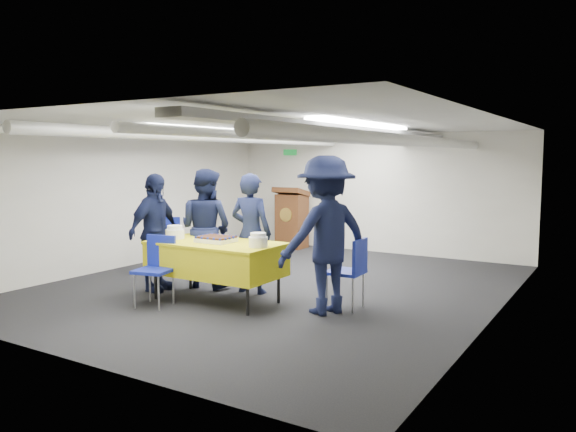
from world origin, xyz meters
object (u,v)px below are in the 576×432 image
(sailor_a, at_px, (251,233))
(serving_table, at_px, (216,258))
(sailor_b, at_px, (206,228))
(chair_near, at_px, (157,263))
(sailor_c, at_px, (155,232))
(sheet_cake, at_px, (216,239))
(sailor_d, at_px, (326,235))
(chair_right, at_px, (352,266))
(podium, at_px, (292,218))
(chair_left, at_px, (167,238))

(sailor_a, bearing_deg, serving_table, 73.27)
(sailor_b, bearing_deg, chair_near, 92.94)
(sailor_c, bearing_deg, sailor_a, -67.97)
(serving_table, height_order, sailor_a, sailor_a)
(sheet_cake, xyz_separation_m, sailor_c, (-1.10, 0.02, 0.01))
(sailor_a, relative_size, sailor_d, 0.88)
(sailor_c, bearing_deg, sailor_b, -43.72)
(serving_table, distance_m, sailor_c, 1.12)
(sheet_cake, bearing_deg, sailor_b, 138.50)
(serving_table, height_order, chair_near, chair_near)
(sailor_b, height_order, sailor_d, sailor_d)
(chair_right, relative_size, sailor_d, 0.46)
(chair_near, relative_size, sailor_d, 0.46)
(sailor_b, height_order, sailor_c, sailor_b)
(serving_table, height_order, sailor_c, sailor_c)
(podium, distance_m, sailor_d, 4.84)
(sheet_cake, bearing_deg, chair_right, 18.91)
(sailor_d, bearing_deg, chair_right, 175.34)
(chair_near, xyz_separation_m, sailor_b, (-0.12, 1.09, 0.31))
(podium, xyz_separation_m, sailor_c, (0.29, -4.16, 0.20))
(sailor_a, bearing_deg, sailor_b, -2.07)
(sheet_cake, relative_size, podium, 0.37)
(serving_table, bearing_deg, podium, 108.26)
(chair_right, height_order, sailor_d, sailor_d)
(chair_left, xyz_separation_m, sailor_b, (1.30, -0.56, 0.31))
(chair_right, bearing_deg, sheet_cake, -161.09)
(serving_table, relative_size, sailor_b, 1.02)
(chair_left, bearing_deg, chair_right, -9.05)
(serving_table, distance_m, chair_right, 1.75)
(chair_left, bearing_deg, serving_table, -30.31)
(chair_near, relative_size, sailor_b, 0.52)
(chair_right, xyz_separation_m, sailor_c, (-2.74, -0.54, 0.28))
(podium, bearing_deg, sailor_b, -78.39)
(sheet_cake, xyz_separation_m, sailor_b, (-0.65, 0.57, 0.04))
(serving_table, relative_size, chair_right, 1.97)
(chair_right, distance_m, chair_left, 3.63)
(sheet_cake, relative_size, sailor_d, 0.25)
(serving_table, relative_size, sheet_cake, 3.72)
(chair_right, bearing_deg, chair_left, 170.95)
(serving_table, bearing_deg, chair_right, 18.62)
(podium, bearing_deg, chair_left, -100.33)
(podium, relative_size, sailor_b, 0.74)
(sailor_b, bearing_deg, chair_right, 176.40)
(chair_near, bearing_deg, sailor_a, 61.02)
(podium, xyz_separation_m, chair_right, (3.03, -3.61, -0.08))
(sailor_a, xyz_separation_m, sailor_b, (-0.75, -0.05, 0.03))
(chair_right, relative_size, sailor_a, 0.53)
(sheet_cake, xyz_separation_m, chair_near, (-0.52, -0.52, -0.28))
(chair_right, xyz_separation_m, sailor_a, (-1.54, 0.06, 0.29))
(sheet_cake, bearing_deg, sailor_d, 10.23)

